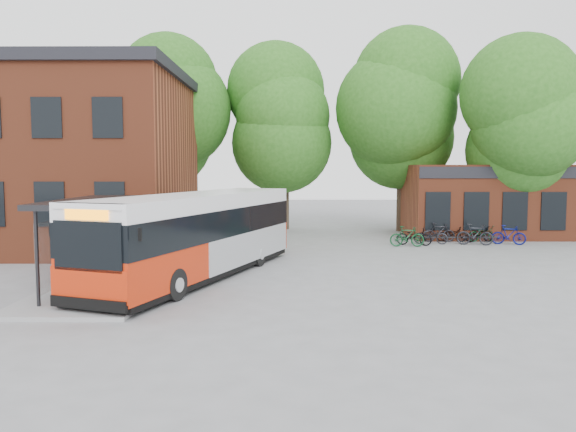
{
  "coord_description": "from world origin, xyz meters",
  "views": [
    {
      "loc": [
        1.44,
        -18.14,
        3.83
      ],
      "look_at": [
        1.27,
        3.22,
        2.0
      ],
      "focal_mm": 35.0,
      "sensor_mm": 36.0,
      "label": 1
    }
  ],
  "objects_px": {
    "city_bus": "(198,236)",
    "bicycle_5": "(475,235)",
    "bicycle_3": "(439,232)",
    "bicycle_1": "(407,236)",
    "bus_shelter": "(101,245)",
    "bicycle_0": "(414,236)",
    "bicycle_extra_0": "(483,234)",
    "bicycle_2": "(431,235)",
    "bicycle_6": "(479,234)",
    "bicycle_4": "(452,234)",
    "bicycle_7": "(509,235)"
  },
  "relations": [
    {
      "from": "bus_shelter",
      "to": "city_bus",
      "type": "xyz_separation_m",
      "value": [
        2.65,
        2.26,
        0.02
      ]
    },
    {
      "from": "bicycle_1",
      "to": "bicycle_extra_0",
      "type": "bearing_deg",
      "value": -62.53
    },
    {
      "from": "bicycle_6",
      "to": "bicycle_7",
      "type": "relative_size",
      "value": 0.97
    },
    {
      "from": "bicycle_0",
      "to": "bicycle_2",
      "type": "relative_size",
      "value": 1.02
    },
    {
      "from": "city_bus",
      "to": "bicycle_5",
      "type": "distance_m",
      "value": 14.99
    },
    {
      "from": "bicycle_3",
      "to": "bicycle_6",
      "type": "height_order",
      "value": "bicycle_3"
    },
    {
      "from": "city_bus",
      "to": "bicycle_extra_0",
      "type": "xyz_separation_m",
      "value": [
        13.25,
        9.71,
        -1.04
      ]
    },
    {
      "from": "bicycle_4",
      "to": "bicycle_extra_0",
      "type": "bearing_deg",
      "value": -84.89
    },
    {
      "from": "bicycle_1",
      "to": "bicycle_6",
      "type": "relative_size",
      "value": 1.05
    },
    {
      "from": "bus_shelter",
      "to": "bicycle_2",
      "type": "bearing_deg",
      "value": 40.42
    },
    {
      "from": "bicycle_2",
      "to": "bicycle_5",
      "type": "xyz_separation_m",
      "value": [
        2.11,
        -0.35,
        0.09
      ]
    },
    {
      "from": "bicycle_7",
      "to": "bicycle_extra_0",
      "type": "bearing_deg",
      "value": 57.18
    },
    {
      "from": "bicycle_0",
      "to": "bicycle_3",
      "type": "xyz_separation_m",
      "value": [
        1.57,
        1.27,
        0.05
      ]
    },
    {
      "from": "bicycle_0",
      "to": "bicycle_6",
      "type": "distance_m",
      "value": 3.85
    },
    {
      "from": "bicycle_2",
      "to": "bicycle_6",
      "type": "distance_m",
      "value": 2.82
    },
    {
      "from": "bicycle_1",
      "to": "bicycle_4",
      "type": "relative_size",
      "value": 1.08
    },
    {
      "from": "bicycle_0",
      "to": "bicycle_2",
      "type": "bearing_deg",
      "value": -43.92
    },
    {
      "from": "bicycle_4",
      "to": "bicycle_7",
      "type": "bearing_deg",
      "value": -109.52
    },
    {
      "from": "city_bus",
      "to": "bicycle_7",
      "type": "relative_size",
      "value": 7.06
    },
    {
      "from": "bicycle_4",
      "to": "bicycle_5",
      "type": "xyz_separation_m",
      "value": [
        0.79,
        -1.3,
        0.12
      ]
    },
    {
      "from": "bicycle_1",
      "to": "bicycle_5",
      "type": "distance_m",
      "value": 3.55
    },
    {
      "from": "bicycle_4",
      "to": "bicycle_5",
      "type": "bearing_deg",
      "value": -144.07
    },
    {
      "from": "bicycle_6",
      "to": "bicycle_7",
      "type": "xyz_separation_m",
      "value": [
        1.15,
        -0.97,
        0.08
      ]
    },
    {
      "from": "bicycle_6",
      "to": "bicycle_7",
      "type": "distance_m",
      "value": 1.5
    },
    {
      "from": "bicycle_1",
      "to": "bicycle_2",
      "type": "bearing_deg",
      "value": -52.03
    },
    {
      "from": "bicycle_2",
      "to": "bicycle_0",
      "type": "bearing_deg",
      "value": 126.02
    },
    {
      "from": "bicycle_7",
      "to": "bicycle_4",
      "type": "bearing_deg",
      "value": 85.81
    },
    {
      "from": "city_bus",
      "to": "bicycle_extra_0",
      "type": "distance_m",
      "value": 16.46
    },
    {
      "from": "bus_shelter",
      "to": "bicycle_0",
      "type": "bearing_deg",
      "value": 41.38
    },
    {
      "from": "bicycle_2",
      "to": "bicycle_extra_0",
      "type": "bearing_deg",
      "value": -61.57
    },
    {
      "from": "city_bus",
      "to": "bicycle_0",
      "type": "bearing_deg",
      "value": 61.1
    },
    {
      "from": "bicycle_4",
      "to": "bicycle_7",
      "type": "height_order",
      "value": "bicycle_7"
    },
    {
      "from": "bicycle_0",
      "to": "bicycle_2",
      "type": "distance_m",
      "value": 1.04
    },
    {
      "from": "bicycle_0",
      "to": "bus_shelter",
      "type": "bearing_deg",
      "value": 151.98
    },
    {
      "from": "bus_shelter",
      "to": "bicycle_3",
      "type": "height_order",
      "value": "bus_shelter"
    },
    {
      "from": "bicycle_7",
      "to": "bicycle_extra_0",
      "type": "xyz_separation_m",
      "value": [
        -0.87,
        1.15,
        -0.06
      ]
    },
    {
      "from": "bicycle_0",
      "to": "bicycle_extra_0",
      "type": "xyz_separation_m",
      "value": [
        3.92,
        1.41,
        -0.02
      ]
    },
    {
      "from": "bicycle_extra_0",
      "to": "bicycle_3",
      "type": "bearing_deg",
      "value": 84.41
    },
    {
      "from": "bicycle_6",
      "to": "bicycle_extra_0",
      "type": "bearing_deg",
      "value": -70.41
    },
    {
      "from": "bicycle_3",
      "to": "bicycle_7",
      "type": "xyz_separation_m",
      "value": [
        3.23,
        -1.01,
        -0.01
      ]
    },
    {
      "from": "bicycle_1",
      "to": "bicycle_3",
      "type": "relative_size",
      "value": 1.0
    },
    {
      "from": "bicycle_7",
      "to": "city_bus",
      "type": "bearing_deg",
      "value": 141.15
    },
    {
      "from": "bus_shelter",
      "to": "bicycle_7",
      "type": "distance_m",
      "value": 19.98
    },
    {
      "from": "bus_shelter",
      "to": "bicycle_3",
      "type": "relative_size",
      "value": 4.22
    },
    {
      "from": "bus_shelter",
      "to": "bicycle_0",
      "type": "xyz_separation_m",
      "value": [
        11.98,
        10.56,
        -1.0
      ]
    },
    {
      "from": "bicycle_3",
      "to": "bicycle_1",
      "type": "bearing_deg",
      "value": 131.13
    },
    {
      "from": "bicycle_3",
      "to": "bicycle_5",
      "type": "xyz_separation_m",
      "value": [
        1.49,
        -1.17,
        0.03
      ]
    },
    {
      "from": "bicycle_0",
      "to": "bicycle_4",
      "type": "relative_size",
      "value": 1.11
    },
    {
      "from": "bus_shelter",
      "to": "city_bus",
      "type": "height_order",
      "value": "city_bus"
    },
    {
      "from": "bicycle_1",
      "to": "bicycle_2",
      "type": "height_order",
      "value": "bicycle_1"
    }
  ]
}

